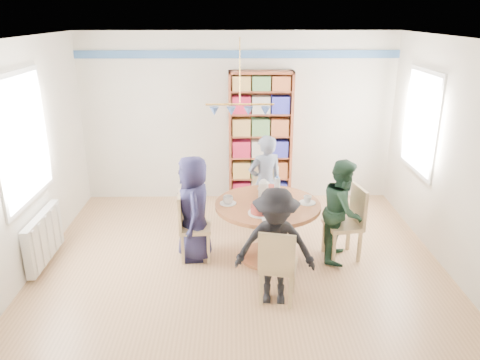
{
  "coord_description": "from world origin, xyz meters",
  "views": [
    {
      "loc": [
        -0.09,
        -4.91,
        2.97
      ],
      "look_at": [
        0.0,
        0.4,
        1.05
      ],
      "focal_mm": 35.0,
      "sensor_mm": 36.0,
      "label": 1
    }
  ],
  "objects_px": {
    "radiator": "(44,237)",
    "person_near": "(275,247)",
    "chair_left": "(189,223)",
    "person_left": "(194,208)",
    "person_far": "(265,183)",
    "bookshelf": "(260,139)",
    "chair_near": "(278,263)",
    "chair_far": "(263,193)",
    "person_right": "(342,210)",
    "dining_table": "(267,218)",
    "chair_right": "(349,219)"
  },
  "relations": [
    {
      "from": "radiator",
      "to": "person_near",
      "type": "relative_size",
      "value": 0.77
    },
    {
      "from": "radiator",
      "to": "chair_left",
      "type": "xyz_separation_m",
      "value": [
        1.78,
        0.1,
        0.14
      ]
    },
    {
      "from": "person_left",
      "to": "person_near",
      "type": "distance_m",
      "value": 1.35
    },
    {
      "from": "person_far",
      "to": "bookshelf",
      "type": "height_order",
      "value": "bookshelf"
    },
    {
      "from": "chair_near",
      "to": "person_far",
      "type": "bearing_deg",
      "value": 90.34
    },
    {
      "from": "chair_far",
      "to": "person_right",
      "type": "relative_size",
      "value": 0.67
    },
    {
      "from": "chair_left",
      "to": "person_near",
      "type": "relative_size",
      "value": 0.68
    },
    {
      "from": "dining_table",
      "to": "chair_near",
      "type": "xyz_separation_m",
      "value": [
        0.04,
        -0.98,
        -0.08
      ]
    },
    {
      "from": "chair_left",
      "to": "person_far",
      "type": "bearing_deg",
      "value": 40.74
    },
    {
      "from": "radiator",
      "to": "chair_right",
      "type": "height_order",
      "value": "chair_right"
    },
    {
      "from": "dining_table",
      "to": "chair_left",
      "type": "relative_size",
      "value": 1.47
    },
    {
      "from": "person_left",
      "to": "person_near",
      "type": "height_order",
      "value": "person_left"
    },
    {
      "from": "radiator",
      "to": "chair_far",
      "type": "xyz_separation_m",
      "value": [
        2.78,
        1.13,
        0.13
      ]
    },
    {
      "from": "person_right",
      "to": "person_far",
      "type": "distance_m",
      "value": 1.26
    },
    {
      "from": "person_left",
      "to": "person_right",
      "type": "xyz_separation_m",
      "value": [
        1.84,
        -0.05,
        -0.02
      ]
    },
    {
      "from": "bookshelf",
      "to": "chair_left",
      "type": "bearing_deg",
      "value": -117.09
    },
    {
      "from": "radiator",
      "to": "person_right",
      "type": "distance_m",
      "value": 3.7
    },
    {
      "from": "bookshelf",
      "to": "person_left",
      "type": "bearing_deg",
      "value": -115.83
    },
    {
      "from": "person_left",
      "to": "person_far",
      "type": "relative_size",
      "value": 0.97
    },
    {
      "from": "chair_left",
      "to": "chair_right",
      "type": "distance_m",
      "value": 2.0
    },
    {
      "from": "chair_far",
      "to": "chair_near",
      "type": "relative_size",
      "value": 1.0
    },
    {
      "from": "person_left",
      "to": "person_near",
      "type": "bearing_deg",
      "value": 35.12
    },
    {
      "from": "dining_table",
      "to": "person_right",
      "type": "height_order",
      "value": "person_right"
    },
    {
      "from": "chair_left",
      "to": "bookshelf",
      "type": "height_order",
      "value": "bookshelf"
    },
    {
      "from": "person_right",
      "to": "chair_left",
      "type": "bearing_deg",
      "value": 106.44
    },
    {
      "from": "chair_far",
      "to": "person_far",
      "type": "distance_m",
      "value": 0.27
    },
    {
      "from": "chair_left",
      "to": "person_right",
      "type": "height_order",
      "value": "person_right"
    },
    {
      "from": "dining_table",
      "to": "chair_right",
      "type": "relative_size",
      "value": 1.38
    },
    {
      "from": "chair_near",
      "to": "person_near",
      "type": "xyz_separation_m",
      "value": [
        -0.03,
        0.04,
        0.18
      ]
    },
    {
      "from": "chair_left",
      "to": "person_near",
      "type": "xyz_separation_m",
      "value": [
        0.99,
        -0.96,
        0.17
      ]
    },
    {
      "from": "chair_far",
      "to": "person_far",
      "type": "height_order",
      "value": "person_far"
    },
    {
      "from": "chair_far",
      "to": "bookshelf",
      "type": "height_order",
      "value": "bookshelf"
    },
    {
      "from": "dining_table",
      "to": "person_near",
      "type": "bearing_deg",
      "value": -89.38
    },
    {
      "from": "person_near",
      "to": "chair_left",
      "type": "bearing_deg",
      "value": 140.73
    },
    {
      "from": "chair_right",
      "to": "chair_near",
      "type": "bearing_deg",
      "value": -134.74
    },
    {
      "from": "person_near",
      "to": "radiator",
      "type": "bearing_deg",
      "value": 167.6
    },
    {
      "from": "chair_left",
      "to": "person_right",
      "type": "distance_m",
      "value": 1.91
    },
    {
      "from": "radiator",
      "to": "chair_left",
      "type": "distance_m",
      "value": 1.79
    },
    {
      "from": "person_far",
      "to": "bookshelf",
      "type": "bearing_deg",
      "value": -110.13
    },
    {
      "from": "chair_far",
      "to": "radiator",
      "type": "bearing_deg",
      "value": -157.84
    },
    {
      "from": "person_left",
      "to": "bookshelf",
      "type": "bearing_deg",
      "value": 146.08
    },
    {
      "from": "person_right",
      "to": "person_near",
      "type": "xyz_separation_m",
      "value": [
        -0.92,
        -0.94,
        0.0
      ]
    },
    {
      "from": "chair_right",
      "to": "person_far",
      "type": "distance_m",
      "value": 1.33
    },
    {
      "from": "chair_right",
      "to": "person_far",
      "type": "relative_size",
      "value": 0.68
    },
    {
      "from": "person_right",
      "to": "chair_far",
      "type": "bearing_deg",
      "value": 57.75
    },
    {
      "from": "bookshelf",
      "to": "person_right",
      "type": "bearing_deg",
      "value": -65.21
    },
    {
      "from": "person_left",
      "to": "person_near",
      "type": "xyz_separation_m",
      "value": [
        0.92,
        -0.98,
        -0.02
      ]
    },
    {
      "from": "radiator",
      "to": "person_far",
      "type": "height_order",
      "value": "person_far"
    },
    {
      "from": "chair_near",
      "to": "person_far",
      "type": "xyz_separation_m",
      "value": [
        -0.01,
        1.86,
        0.22
      ]
    },
    {
      "from": "chair_right",
      "to": "chair_near",
      "type": "distance_m",
      "value": 1.41
    }
  ]
}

